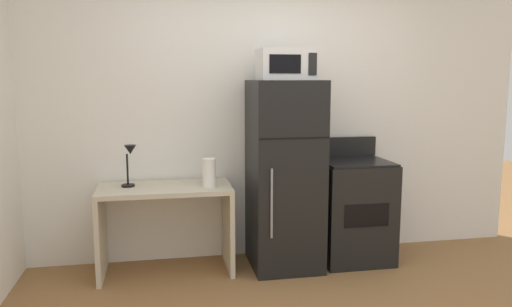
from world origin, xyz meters
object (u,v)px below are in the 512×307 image
(paper_towel_roll, at_px, (209,173))
(microwave, at_px, (286,65))
(refrigerator, at_px, (284,175))
(desk, at_px, (166,213))
(desk_lamp, at_px, (130,159))
(oven_range, at_px, (353,210))

(paper_towel_roll, bearing_deg, microwave, 2.16)
(refrigerator, relative_size, microwave, 3.56)
(desk, xyz_separation_m, desk_lamp, (-0.28, 0.03, 0.47))
(desk_lamp, height_order, microwave, microwave)
(desk, distance_m, paper_towel_roll, 0.52)
(paper_towel_roll, height_order, microwave, microwave)
(desk_lamp, relative_size, refrigerator, 0.22)
(desk_lamp, relative_size, oven_range, 0.32)
(desk, bearing_deg, microwave, -3.50)
(desk_lamp, relative_size, microwave, 0.77)
(paper_towel_roll, height_order, refrigerator, refrigerator)
(desk, bearing_deg, paper_towel_roll, -13.41)
(desk, bearing_deg, refrigerator, -2.33)
(refrigerator, xyz_separation_m, oven_range, (0.66, 0.03, -0.35))
(refrigerator, height_order, microwave, microwave)
(desk, height_order, refrigerator, refrigerator)
(desk, distance_m, oven_range, 1.68)
(oven_range, bearing_deg, microwave, -175.92)
(paper_towel_roll, distance_m, oven_range, 1.38)
(paper_towel_roll, bearing_deg, oven_range, 3.12)
(paper_towel_roll, bearing_deg, desk_lamp, 169.47)
(desk_lamp, distance_m, paper_towel_roll, 0.67)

